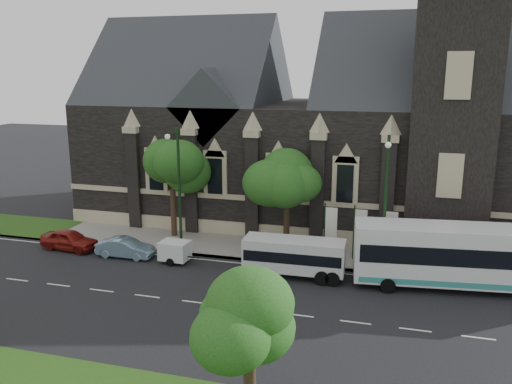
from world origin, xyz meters
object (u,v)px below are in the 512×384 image
(street_lamp_near, at_px, (385,197))
(street_lamp_mid, at_px, (178,184))
(banner_flag_right, at_px, (388,231))
(car_far_red, at_px, (70,240))
(banner_flag_center, at_px, (358,228))
(tour_coach, at_px, (467,256))
(tree_park_east, at_px, (256,314))
(shuttle_bus, at_px, (295,255))
(tree_walk_left, at_px, (175,165))
(sedan, at_px, (125,248))
(banner_flag_left, at_px, (329,226))
(box_trailer, at_px, (175,251))
(tree_walk_right, at_px, (291,170))

(street_lamp_near, bearing_deg, street_lamp_mid, 180.00)
(banner_flag_right, bearing_deg, car_far_red, -171.98)
(banner_flag_center, xyz_separation_m, tour_coach, (6.66, -2.83, -0.29))
(tree_park_east, xyz_separation_m, banner_flag_center, (2.11, 18.32, -2.24))
(shuttle_bus, bearing_deg, street_lamp_near, 17.09)
(street_lamp_mid, height_order, tour_coach, street_lamp_mid)
(tree_park_east, relative_size, shuttle_bus, 0.98)
(tree_walk_left, relative_size, street_lamp_mid, 0.85)
(street_lamp_near, relative_size, sedan, 2.20)
(tree_park_east, bearing_deg, street_lamp_near, 76.89)
(banner_flag_left, height_order, banner_flag_right, same)
(box_trailer, bearing_deg, tree_walk_left, 115.19)
(tree_walk_right, relative_size, banner_flag_right, 1.95)
(shuttle_bus, bearing_deg, banner_flag_left, 64.66)
(street_lamp_mid, relative_size, sedan, 2.20)
(tree_walk_left, xyz_separation_m, shuttle_bus, (10.46, -5.44, -4.30))
(tour_coach, distance_m, sedan, 22.48)
(street_lamp_mid, xyz_separation_m, sedan, (-3.48, -1.56, -4.44))
(tree_park_east, height_order, tree_walk_left, tree_walk_left)
(tree_park_east, relative_size, street_lamp_mid, 0.70)
(tree_park_east, distance_m, street_lamp_mid, 19.32)
(street_lamp_mid, bearing_deg, shuttle_bus, -11.91)
(street_lamp_near, xyz_separation_m, box_trailer, (-13.68, -1.61, -4.26))
(street_lamp_near, bearing_deg, banner_flag_right, 81.44)
(tree_park_east, relative_size, banner_flag_center, 1.57)
(banner_flag_left, relative_size, banner_flag_center, 1.00)
(street_lamp_mid, bearing_deg, street_lamp_near, 0.00)
(tour_coach, bearing_deg, banner_flag_center, 150.21)
(tree_walk_right, bearing_deg, street_lamp_near, -28.06)
(banner_flag_center, xyz_separation_m, sedan, (-15.77, -3.46, -1.71))
(tree_park_east, xyz_separation_m, street_lamp_near, (3.82, 16.42, 0.49))
(box_trailer, height_order, car_far_red, box_trailer)
(tree_walk_right, bearing_deg, sedan, -154.17)
(banner_flag_center, xyz_separation_m, banner_flag_right, (2.00, 0.00, 0.00))
(street_lamp_mid, relative_size, box_trailer, 3.18)
(banner_flag_center, relative_size, tour_coach, 0.30)
(tree_walk_right, distance_m, street_lamp_near, 7.72)
(banner_flag_center, bearing_deg, sedan, -167.61)
(street_lamp_near, relative_size, shuttle_bus, 1.40)
(street_lamp_near, relative_size, tour_coach, 0.67)
(street_lamp_near, height_order, car_far_red, street_lamp_near)
(tree_park_east, bearing_deg, car_far_red, 140.48)
(tree_walk_right, distance_m, banner_flag_right, 8.05)
(tree_walk_left, bearing_deg, tree_park_east, -59.13)
(banner_flag_right, bearing_deg, banner_flag_center, 180.00)
(banner_flag_center, bearing_deg, box_trailer, -163.62)
(tree_walk_right, height_order, street_lamp_near, street_lamp_near)
(banner_flag_right, height_order, box_trailer, banner_flag_right)
(tree_park_east, relative_size, tour_coach, 0.47)
(street_lamp_near, xyz_separation_m, tour_coach, (4.94, -0.93, -3.02))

